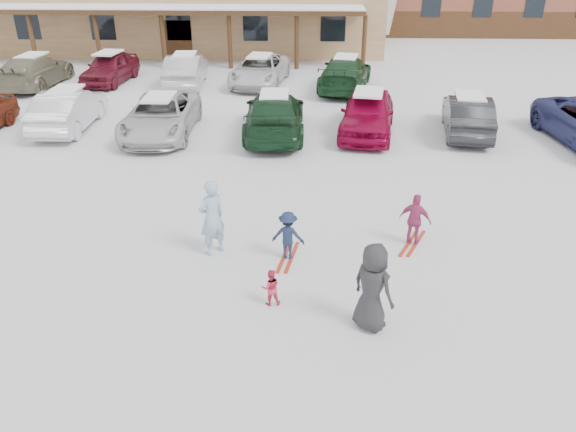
{
  "coord_description": "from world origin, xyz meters",
  "views": [
    {
      "loc": [
        0.73,
        -10.19,
        6.68
      ],
      "look_at": [
        0.3,
        1.0,
        1.0
      ],
      "focal_mm": 35.0,
      "sensor_mm": 36.0,
      "label": 1
    }
  ],
  "objects_px": {
    "adult_skier": "(212,218)",
    "bystander_dark": "(373,287)",
    "parked_car_4": "(367,113)",
    "parked_car_8": "(110,68)",
    "parked_car_7": "(35,71)",
    "child_magenta": "(415,220)",
    "parked_car_5": "(467,115)",
    "parked_car_1": "(68,109)",
    "child_navy": "(288,235)",
    "parked_car_2": "(161,116)",
    "parked_car_10": "(260,70)",
    "parked_car_9": "(186,70)",
    "toddler_red": "(271,287)",
    "parked_car_11": "(345,73)",
    "parked_car_3": "(275,114)"
  },
  "relations": [
    {
      "from": "parked_car_7",
      "to": "parked_car_11",
      "type": "height_order",
      "value": "parked_car_11"
    },
    {
      "from": "parked_car_3",
      "to": "child_magenta",
      "type": "bearing_deg",
      "value": 113.85
    },
    {
      "from": "child_magenta",
      "to": "parked_car_7",
      "type": "relative_size",
      "value": 0.25
    },
    {
      "from": "toddler_red",
      "to": "bystander_dark",
      "type": "height_order",
      "value": "bystander_dark"
    },
    {
      "from": "parked_car_1",
      "to": "parked_car_10",
      "type": "distance_m",
      "value": 9.78
    },
    {
      "from": "child_magenta",
      "to": "parked_car_10",
      "type": "distance_m",
      "value": 16.39
    },
    {
      "from": "adult_skier",
      "to": "child_navy",
      "type": "height_order",
      "value": "adult_skier"
    },
    {
      "from": "parked_car_5",
      "to": "toddler_red",
      "type": "bearing_deg",
      "value": 67.6
    },
    {
      "from": "parked_car_2",
      "to": "parked_car_7",
      "type": "relative_size",
      "value": 0.99
    },
    {
      "from": "bystander_dark",
      "to": "parked_car_1",
      "type": "distance_m",
      "value": 15.48
    },
    {
      "from": "parked_car_4",
      "to": "parked_car_8",
      "type": "xyz_separation_m",
      "value": [
        -11.96,
        7.51,
        -0.06
      ]
    },
    {
      "from": "parked_car_1",
      "to": "parked_car_8",
      "type": "relative_size",
      "value": 1.06
    },
    {
      "from": "toddler_red",
      "to": "parked_car_11",
      "type": "xyz_separation_m",
      "value": [
        2.36,
        17.34,
        0.37
      ]
    },
    {
      "from": "child_navy",
      "to": "parked_car_4",
      "type": "xyz_separation_m",
      "value": [
        2.55,
        8.96,
        0.21
      ]
    },
    {
      "from": "parked_car_7",
      "to": "parked_car_5",
      "type": "bearing_deg",
      "value": 163.1
    },
    {
      "from": "bystander_dark",
      "to": "parked_car_1",
      "type": "height_order",
      "value": "bystander_dark"
    },
    {
      "from": "child_navy",
      "to": "parked_car_5",
      "type": "height_order",
      "value": "parked_car_5"
    },
    {
      "from": "parked_car_10",
      "to": "parked_car_3",
      "type": "bearing_deg",
      "value": -73.82
    },
    {
      "from": "parked_car_1",
      "to": "parked_car_5",
      "type": "xyz_separation_m",
      "value": [
        14.81,
        -0.05,
        -0.03
      ]
    },
    {
      "from": "parked_car_2",
      "to": "parked_car_11",
      "type": "height_order",
      "value": "parked_car_11"
    },
    {
      "from": "parked_car_3",
      "to": "parked_car_8",
      "type": "relative_size",
      "value": 1.22
    },
    {
      "from": "parked_car_4",
      "to": "parked_car_9",
      "type": "height_order",
      "value": "parked_car_4"
    },
    {
      "from": "toddler_red",
      "to": "child_navy",
      "type": "bearing_deg",
      "value": -109.21
    },
    {
      "from": "adult_skier",
      "to": "parked_car_11",
      "type": "relative_size",
      "value": 0.35
    },
    {
      "from": "adult_skier",
      "to": "child_navy",
      "type": "xyz_separation_m",
      "value": [
        1.73,
        -0.17,
        -0.33
      ]
    },
    {
      "from": "toddler_red",
      "to": "parked_car_7",
      "type": "xyz_separation_m",
      "value": [
        -12.48,
        17.36,
        0.35
      ]
    },
    {
      "from": "parked_car_8",
      "to": "parked_car_10",
      "type": "bearing_deg",
      "value": 4.76
    },
    {
      "from": "parked_car_3",
      "to": "parked_car_11",
      "type": "distance_m",
      "value": 7.38
    },
    {
      "from": "parked_car_8",
      "to": "parked_car_10",
      "type": "relative_size",
      "value": 0.86
    },
    {
      "from": "bystander_dark",
      "to": "parked_car_3",
      "type": "relative_size",
      "value": 0.34
    },
    {
      "from": "parked_car_2",
      "to": "parked_car_8",
      "type": "bearing_deg",
      "value": 117.9
    },
    {
      "from": "adult_skier",
      "to": "parked_car_7",
      "type": "height_order",
      "value": "adult_skier"
    },
    {
      "from": "adult_skier",
      "to": "parked_car_10",
      "type": "xyz_separation_m",
      "value": [
        -0.27,
        16.2,
        -0.22
      ]
    },
    {
      "from": "toddler_red",
      "to": "parked_car_11",
      "type": "relative_size",
      "value": 0.15
    },
    {
      "from": "parked_car_4",
      "to": "parked_car_10",
      "type": "bearing_deg",
      "value": 130.52
    },
    {
      "from": "parked_car_5",
      "to": "parked_car_7",
      "type": "distance_m",
      "value": 20.03
    },
    {
      "from": "toddler_red",
      "to": "child_magenta",
      "type": "height_order",
      "value": "child_magenta"
    },
    {
      "from": "parked_car_1",
      "to": "parked_car_11",
      "type": "relative_size",
      "value": 0.86
    },
    {
      "from": "adult_skier",
      "to": "parked_car_1",
      "type": "relative_size",
      "value": 0.4
    },
    {
      "from": "parked_car_7",
      "to": "parked_car_8",
      "type": "height_order",
      "value": "parked_car_7"
    },
    {
      "from": "parked_car_3",
      "to": "parked_car_7",
      "type": "xyz_separation_m",
      "value": [
        -11.93,
        6.8,
        -0.02
      ]
    },
    {
      "from": "parked_car_2",
      "to": "parked_car_3",
      "type": "bearing_deg",
      "value": 0.64
    },
    {
      "from": "adult_skier",
      "to": "bystander_dark",
      "type": "relative_size",
      "value": 1.03
    },
    {
      "from": "parked_car_3",
      "to": "parked_car_7",
      "type": "relative_size",
      "value": 1.02
    },
    {
      "from": "adult_skier",
      "to": "child_magenta",
      "type": "relative_size",
      "value": 1.41
    },
    {
      "from": "child_navy",
      "to": "parked_car_2",
      "type": "distance_m",
      "value": 9.94
    },
    {
      "from": "child_navy",
      "to": "parked_car_1",
      "type": "bearing_deg",
      "value": -36.98
    },
    {
      "from": "adult_skier",
      "to": "child_navy",
      "type": "relative_size",
      "value": 1.57
    },
    {
      "from": "child_magenta",
      "to": "parked_car_10",
      "type": "bearing_deg",
      "value": -46.88
    },
    {
      "from": "child_magenta",
      "to": "parked_car_5",
      "type": "xyz_separation_m",
      "value": [
        3.24,
        8.35,
        0.07
      ]
    }
  ]
}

